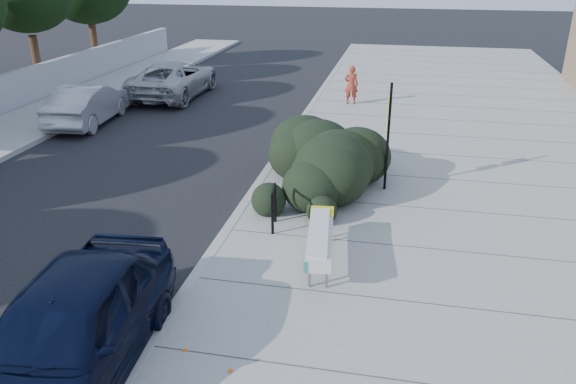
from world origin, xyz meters
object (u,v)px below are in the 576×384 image
Objects in this scene: bike_rack at (274,204)px; sedan_navy at (68,332)px; wagon_silver at (88,104)px; pedestrian at (351,85)px; suv_silver at (174,79)px; sign_post at (388,131)px; bench at (320,237)px.

bike_rack is 5.31m from sedan_navy.
pedestrian reaches higher than wagon_silver.
wagon_silver is (-6.70, 12.19, -0.09)m from sedan_navy.
wagon_silver is at bearing 114.45° from sedan_navy.
suv_silver is at bearing 103.25° from sedan_navy.
sign_post reaches higher than sedan_navy.
bench is 0.50× the size of sedan_navy.
bench is 12.87m from wagon_silver.
sedan_navy is at bearing -120.00° from sign_post.
bike_rack is 0.17× the size of suv_silver.
sedan_navy is 16.54m from pedestrian.
suv_silver is 3.60× the size of pedestrian.
sign_post reaches higher than pedestrian.
bike_rack is at bearing 120.90° from suv_silver.
bench is 0.55× the size of wagon_silver.
suv_silver is at bearing 133.44° from sign_post.
wagon_silver is 4.78m from suv_silver.
wagon_silver reaches higher than bike_rack.
bench is at bearing 46.80° from sedan_navy.
bench is 1.55× the size of pedestrian.
sign_post reaches higher than bench.
sedan_navy is (-4.02, -7.71, -0.88)m from sign_post.
sedan_navy is 13.91m from wagon_silver.
sign_post is (1.04, 4.00, 0.99)m from bench.
bench is at bearing -106.96° from sign_post.
bike_rack is 11.12m from wagon_silver.
bike_rack is 13.74m from suv_silver.
sedan_navy reaches higher than suv_silver.
wagon_silver reaches higher than bench.
sign_post is at bearing 135.65° from suv_silver.
suv_silver is at bearing 116.05° from bench.
pedestrian is (9.00, 4.19, 0.20)m from wagon_silver.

